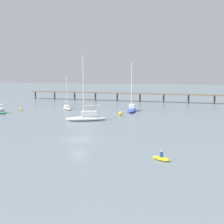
% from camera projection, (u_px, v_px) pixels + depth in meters
% --- Properties ---
extents(ground_plane, '(400.00, 400.00, 0.00)m').
position_uv_depth(ground_plane, '(79.00, 139.00, 45.53)').
color(ground_plane, slate).
extents(pier, '(81.66, 6.49, 7.48)m').
position_uv_depth(pier, '(197.00, 91.00, 95.68)').
color(pier, brown).
rests_on(pier, ground_plane).
extents(sailboat_blue, '(3.13, 9.02, 12.62)m').
position_uv_depth(sailboat_blue, '(132.00, 108.00, 77.13)').
color(sailboat_blue, '#2D4CB7').
rests_on(sailboat_blue, ground_plane).
extents(sailboat_white, '(8.63, 5.36, 13.49)m').
position_uv_depth(sailboat_white, '(87.00, 117.00, 62.55)').
color(sailboat_white, white).
rests_on(sailboat_white, ground_plane).
extents(sailboat_green, '(6.26, 5.09, 9.96)m').
position_uv_depth(sailboat_green, '(0.00, 110.00, 74.22)').
color(sailboat_green, '#287F4C').
rests_on(sailboat_green, ground_plane).
extents(sailboat_cream, '(5.04, 6.44, 8.65)m').
position_uv_depth(sailboat_cream, '(67.00, 107.00, 81.99)').
color(sailboat_cream, beige).
rests_on(sailboat_cream, ground_plane).
extents(dinghy_yellow, '(2.62, 2.30, 1.14)m').
position_uv_depth(dinghy_yellow, '(161.00, 158.00, 34.93)').
color(dinghy_yellow, yellow).
rests_on(dinghy_yellow, ground_plane).
extents(mooring_buoy_far, '(0.90, 0.90, 0.90)m').
position_uv_depth(mooring_buoy_far, '(121.00, 113.00, 70.33)').
color(mooring_buoy_far, yellow).
rests_on(mooring_buoy_far, ground_plane).
extents(mooring_buoy_inner, '(0.64, 0.64, 0.64)m').
position_uv_depth(mooring_buoy_inner, '(21.00, 109.00, 79.22)').
color(mooring_buoy_inner, yellow).
rests_on(mooring_buoy_inner, ground_plane).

